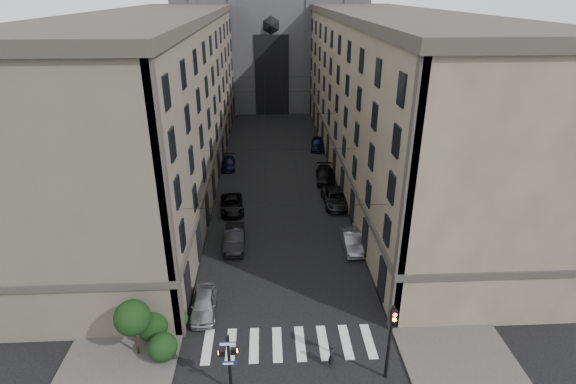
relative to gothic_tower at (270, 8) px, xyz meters
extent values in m
cube|color=#383533|center=(-10.50, -38.96, -17.72)|extent=(7.00, 80.00, 0.15)
cube|color=#383533|center=(10.50, -38.96, -17.72)|extent=(7.00, 80.00, 0.15)
cube|color=beige|center=(0.00, -69.96, -17.79)|extent=(11.00, 3.20, 0.01)
cube|color=#534C3F|center=(-13.50, -38.96, -8.80)|extent=(13.00, 60.00, 18.00)
cube|color=#38332D|center=(-13.50, -38.96, 0.60)|extent=(13.60, 60.60, 0.90)
cube|color=#38332D|center=(-13.50, -38.96, -13.60)|extent=(13.40, 60.30, 0.50)
cube|color=brown|center=(13.50, -38.96, -8.80)|extent=(13.00, 60.00, 18.00)
cube|color=#38332D|center=(13.50, -38.96, 0.60)|extent=(13.60, 60.60, 0.90)
cube|color=#38332D|center=(13.50, -38.96, -13.60)|extent=(13.40, 60.30, 0.50)
cube|color=#2D2D33|center=(0.00, 0.04, -2.80)|extent=(34.00, 22.00, 30.00)
cube|color=black|center=(0.00, -11.01, -10.80)|extent=(6.00, 0.30, 14.00)
cylinder|color=black|center=(-3.50, -73.46, -15.80)|extent=(0.18, 0.18, 4.00)
cube|color=orange|center=(-3.22, -73.46, -14.90)|extent=(0.34, 0.24, 0.38)
cube|color=#FF0C07|center=(-3.88, -73.36, -15.10)|extent=(0.34, 0.24, 0.38)
cube|color=navy|center=(-3.50, -73.59, -14.25)|extent=(0.95, 0.05, 0.24)
cube|color=navy|center=(-3.50, -73.59, -15.65)|extent=(0.85, 0.05, 0.27)
cylinder|color=black|center=(5.60, -72.96, -15.20)|extent=(0.20, 0.20, 5.20)
cube|color=black|center=(5.60, -73.18, -13.20)|extent=(0.34, 0.30, 1.00)
cylinder|color=#FF0C07|center=(5.60, -73.34, -12.88)|extent=(0.22, 0.05, 0.22)
cylinder|color=orange|center=(5.60, -73.34, -13.20)|extent=(0.22, 0.05, 0.22)
cylinder|color=black|center=(5.60, -73.34, -13.52)|extent=(0.22, 0.05, 0.22)
sphere|color=black|center=(-7.80, -70.96, -16.75)|extent=(1.80, 1.80, 1.80)
sphere|color=black|center=(-8.80, -69.16, -16.65)|extent=(2.00, 2.00, 2.00)
sphere|color=black|center=(-7.40, -68.16, -16.95)|extent=(1.40, 1.40, 1.40)
cylinder|color=black|center=(-9.50, -70.46, -16.45)|extent=(0.16, 0.16, 2.40)
sphere|color=black|center=(-9.50, -70.46, -14.85)|extent=(2.20, 2.20, 2.20)
cylinder|color=black|center=(0.00, -64.96, -10.30)|extent=(14.00, 0.03, 0.03)
cylinder|color=black|center=(0.00, -52.96, -10.30)|extent=(14.00, 0.03, 0.03)
cylinder|color=black|center=(0.00, -39.96, -10.30)|extent=(14.00, 0.03, 0.03)
cylinder|color=black|center=(0.00, -26.96, -10.30)|extent=(14.00, 0.03, 0.03)
cylinder|color=black|center=(0.00, -14.96, -10.30)|extent=(14.00, 0.03, 0.03)
cylinder|color=black|center=(-1.30, -38.96, -10.70)|extent=(0.03, 60.00, 0.03)
cylinder|color=black|center=(1.30, -38.96, -10.70)|extent=(0.03, 60.00, 0.03)
imported|color=gray|center=(-5.84, -66.55, -17.06)|extent=(1.91, 4.39, 1.47)
imported|color=black|center=(-4.20, -57.53, -16.99)|extent=(1.80, 4.94, 1.62)
imported|color=black|center=(-4.89, -50.34, -17.11)|extent=(2.75, 5.16, 1.38)
imported|color=black|center=(-6.19, -37.94, -17.16)|extent=(2.03, 4.48, 1.27)
imported|color=slate|center=(6.20, -58.42, -17.06)|extent=(1.58, 4.47, 1.47)
imported|color=black|center=(6.05, -49.51, -17.02)|extent=(2.70, 5.64, 1.55)
imported|color=black|center=(5.76, -43.00, -17.03)|extent=(2.52, 5.41, 1.53)
imported|color=black|center=(6.20, -30.97, -16.98)|extent=(2.49, 4.98, 1.63)
imported|color=black|center=(2.52, -71.96, -16.96)|extent=(0.61, 0.72, 1.68)
camera|label=1|loc=(-1.17, -92.46, 3.22)|focal=28.00mm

